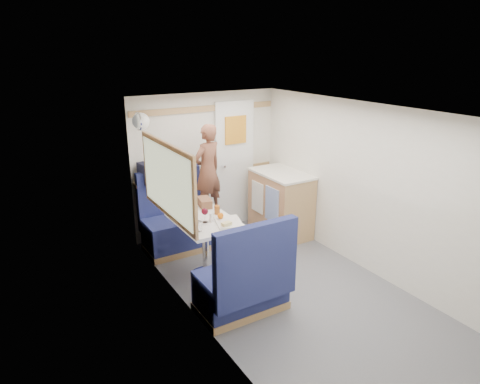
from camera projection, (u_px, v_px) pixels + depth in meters
floor at (302, 300)px, 4.59m from camera, size 4.50×4.50×0.00m
ceiling at (312, 113)px, 3.95m from camera, size 4.50×4.50×0.00m
wall_back at (206, 164)px, 6.10m from camera, size 2.20×0.02×2.00m
wall_left at (208, 237)px, 3.74m from camera, size 0.02×4.50×2.00m
wall_right at (383, 195)px, 4.80m from camera, size 0.02×4.50×2.00m
oak_trim_low at (207, 174)px, 6.13m from camera, size 2.15×0.02×0.08m
oak_trim_high at (206, 109)px, 5.83m from camera, size 2.15×0.02×0.08m
side_window at (167, 181)px, 4.48m from camera, size 0.04×1.30×0.72m
rear_door at (235, 162)px, 6.30m from camera, size 0.62×0.12×1.86m
dinette_table at (205, 232)px, 4.91m from camera, size 0.62×0.92×0.72m
bench_far at (177, 227)px, 5.70m from camera, size 0.90×0.59×1.05m
bench_near at (244, 286)px, 4.29m from camera, size 0.90×0.59×1.05m
ledge at (167, 181)px, 5.72m from camera, size 0.90×0.14×0.04m
dome_light at (141, 121)px, 5.03m from camera, size 0.20×0.20×0.20m
galley_counter at (281, 203)px, 6.10m from camera, size 0.57×0.92×0.92m
person at (208, 170)px, 5.58m from camera, size 0.51×0.41×1.21m
duffel_bag at (161, 171)px, 5.63m from camera, size 0.58×0.33×0.26m
tray at (229, 222)px, 4.76m from camera, size 0.36×0.42×0.02m
orange_fruit at (220, 216)px, 4.82m from camera, size 0.07×0.07×0.07m
cheese_block at (227, 224)px, 4.64m from camera, size 0.12×0.08×0.04m
wine_glass at (205, 212)px, 4.74m from camera, size 0.08×0.08×0.17m
tumbler_left at (199, 226)px, 4.54m from camera, size 0.07×0.07×0.11m
tumbler_mid at (185, 210)px, 5.00m from camera, size 0.07×0.07×0.11m
beer_glass at (217, 210)px, 5.00m from camera, size 0.07×0.07×0.10m
pepper_grinder at (211, 217)px, 4.80m from camera, size 0.03×0.03×0.09m
salt_grinder at (211, 217)px, 4.78m from camera, size 0.04×0.04×0.10m
bread_loaf at (205, 202)px, 5.24m from camera, size 0.18×0.27×0.10m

